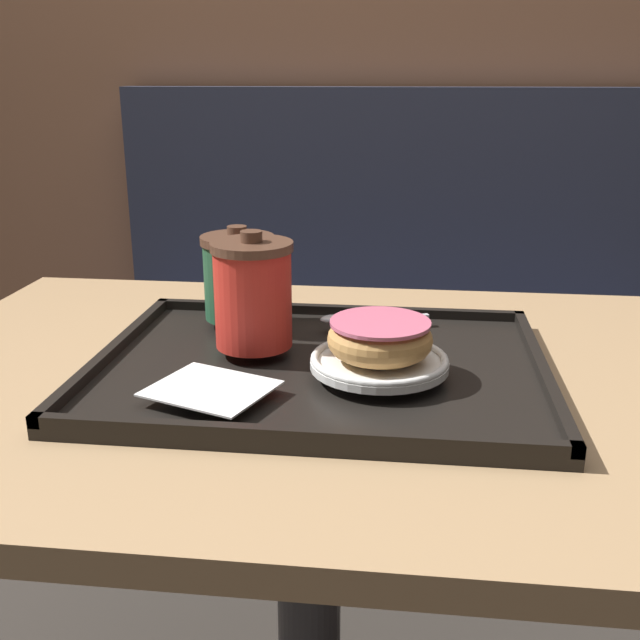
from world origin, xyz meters
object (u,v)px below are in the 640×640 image
(coffee_cup_front, at_px, (253,294))
(coffee_cup_rear, at_px, (239,276))
(donut_chocolate_glazed, at_px, (380,338))
(spoon, at_px, (349,319))

(coffee_cup_front, xyz_separation_m, coffee_cup_rear, (-0.04, 0.10, -0.01))
(coffee_cup_front, relative_size, coffee_cup_rear, 1.13)
(coffee_cup_rear, xyz_separation_m, donut_chocolate_glazed, (0.18, -0.15, -0.02))
(coffee_cup_front, relative_size, spoon, 0.95)
(coffee_cup_front, height_order, coffee_cup_rear, coffee_cup_front)
(coffee_cup_front, xyz_separation_m, donut_chocolate_glazed, (0.15, -0.05, -0.03))
(coffee_cup_front, bearing_deg, spoon, 42.65)
(coffee_cup_rear, xyz_separation_m, spoon, (0.14, -0.01, -0.05))
(donut_chocolate_glazed, distance_m, spoon, 0.16)
(spoon, bearing_deg, donut_chocolate_glazed, 87.59)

